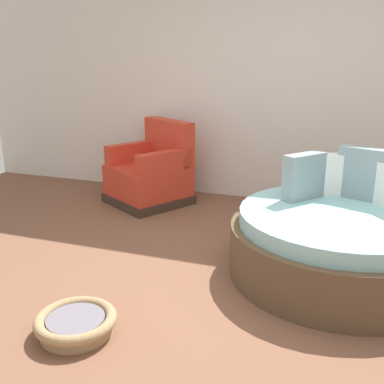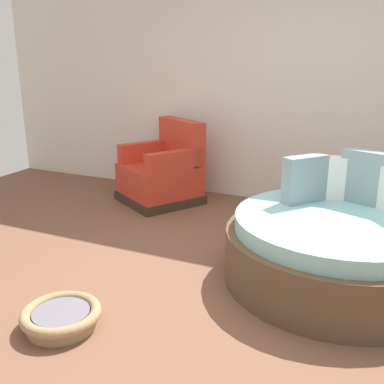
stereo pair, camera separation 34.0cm
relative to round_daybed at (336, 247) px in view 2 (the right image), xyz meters
The scene contains 5 objects.
ground_plane 1.01m from the round_daybed, 139.83° to the right, with size 8.00×8.00×0.02m, color brown.
back_wall 2.35m from the round_daybed, 112.25° to the left, with size 8.00×0.12×3.14m, color silver.
round_daybed is the anchor object (origin of this frame).
red_armchair 2.43m from the round_daybed, 150.60° to the left, with size 1.09×1.09×0.94m.
pet_basket 2.03m from the round_daybed, 137.22° to the right, with size 0.51×0.51×0.13m.
Camera 2 is at (1.07, -2.70, 1.68)m, focal length 42.54 mm.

